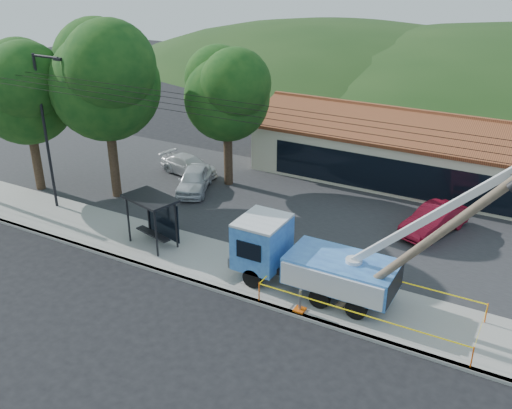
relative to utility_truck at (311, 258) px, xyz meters
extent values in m
plane|color=black|center=(-2.74, -4.05, -1.72)|extent=(120.00, 120.00, 0.00)
cube|color=gray|center=(-2.74, -1.95, -1.64)|extent=(60.00, 0.25, 0.15)
cube|color=gray|center=(-2.74, -0.05, -1.64)|extent=(60.00, 4.00, 0.15)
cube|color=#28282B|center=(-2.74, 7.95, -1.67)|extent=(60.00, 12.00, 0.10)
cube|color=beige|center=(1.26, 15.95, -0.02)|extent=(22.00, 8.00, 3.40)
cube|color=black|center=(1.26, 11.93, -0.29)|extent=(18.04, 0.08, 2.21)
cube|color=maroon|center=(1.26, 13.95, 2.18)|extent=(22.50, 4.53, 1.52)
cube|color=maroon|center=(1.26, 17.95, 2.18)|extent=(22.50, 4.53, 1.52)
cube|color=maroon|center=(1.26, 15.95, 2.83)|extent=(22.50, 0.30, 0.25)
cylinder|color=black|center=(-16.74, 0.95, 2.78)|extent=(0.16, 0.16, 9.00)
cylinder|color=black|center=(-15.84, 0.95, 7.18)|extent=(1.80, 0.14, 0.14)
cube|color=black|center=(-14.94, 0.95, 7.13)|extent=(0.50, 0.22, 0.15)
cylinder|color=#332316|center=(-14.74, 3.95, 0.81)|extent=(0.56, 0.56, 5.06)
sphere|color=#103B11|center=(-14.74, 3.95, 5.18)|extent=(6.30, 6.30, 6.30)
sphere|color=#103B11|center=(-16.00, 4.79, 6.33)|extent=(5.04, 5.04, 5.04)
sphere|color=#103B11|center=(-13.48, 3.11, 6.56)|extent=(5.04, 5.04, 5.04)
cylinder|color=#332316|center=(-19.74, 2.45, 0.48)|extent=(0.56, 0.56, 4.40)
sphere|color=#103B11|center=(-19.74, 2.45, 4.28)|extent=(5.70, 5.70, 5.70)
sphere|color=#103B11|center=(-20.88, 3.21, 5.28)|extent=(4.56, 4.56, 4.56)
sphere|color=#103B11|center=(-18.60, 1.69, 5.48)|extent=(4.56, 4.56, 4.56)
cylinder|color=#332316|center=(-9.74, 8.95, 0.37)|extent=(0.56, 0.56, 4.18)
sphere|color=#103B11|center=(-9.74, 8.95, 3.98)|extent=(5.25, 5.25, 5.25)
sphere|color=#103B11|center=(-10.79, 9.65, 4.93)|extent=(4.20, 4.20, 4.20)
sphere|color=#103B11|center=(-8.69, 8.25, 5.12)|extent=(4.20, 4.20, 4.20)
ellipsoid|color=#183413|center=(-17.74, 50.95, -1.72)|extent=(78.40, 56.00, 28.00)
cylinder|color=black|center=(-2.74, -0.95, 6.01)|extent=(60.00, 0.02, 0.02)
cylinder|color=black|center=(-2.74, -0.45, 6.13)|extent=(60.00, 0.02, 0.02)
cylinder|color=black|center=(-2.74, 0.05, 6.25)|extent=(60.00, 0.02, 0.02)
cylinder|color=black|center=(-2.74, 0.45, 6.37)|extent=(60.00, 0.02, 0.02)
cylinder|color=black|center=(-2.30, -1.07, -1.11)|extent=(0.91, 0.30, 0.91)
cylinder|color=black|center=(-2.30, 1.07, -1.11)|extent=(0.91, 0.30, 0.91)
cylinder|color=black|center=(0.95, -1.07, -1.11)|extent=(0.91, 0.30, 0.91)
cylinder|color=black|center=(0.95, 1.07, -1.11)|extent=(0.91, 0.30, 0.91)
cylinder|color=black|center=(2.57, -1.07, -1.11)|extent=(0.91, 0.30, 0.91)
cylinder|color=black|center=(2.57, 1.07, -1.11)|extent=(0.91, 0.30, 0.91)
cube|color=black|center=(0.34, 0.00, -0.85)|extent=(6.71, 1.02, 0.25)
cube|color=#3462B9|center=(-2.41, 0.00, 0.16)|extent=(2.03, 2.44, 2.13)
cube|color=silver|center=(-2.41, 0.00, 1.28)|extent=(2.03, 2.44, 0.12)
cube|color=black|center=(-3.37, 0.00, 0.32)|extent=(0.08, 1.83, 0.91)
cube|color=gray|center=(-3.47, 0.00, -0.65)|extent=(0.15, 2.34, 0.51)
cube|color=#3462B9|center=(1.46, 0.00, -0.24)|extent=(4.67, 2.44, 1.22)
cylinder|color=silver|center=(1.96, 0.00, 0.22)|extent=(0.71, 0.71, 0.61)
cube|color=silver|center=(5.14, 0.00, 3.44)|extent=(6.55, 0.28, 6.15)
cube|color=gray|center=(5.45, 0.00, 3.70)|extent=(3.94, 0.18, 3.70)
cube|color=#E4540C|center=(0.34, -1.73, -1.52)|extent=(0.46, 0.46, 0.08)
cube|color=#E4540C|center=(2.98, 1.73, -1.52)|extent=(0.46, 0.46, 0.08)
cylinder|color=brown|center=(4.98, -0.63, 2.42)|extent=(6.94, 0.34, 8.20)
cylinder|color=black|center=(-10.01, -0.38, -0.30)|extent=(0.13, 0.13, 2.52)
cylinder|color=black|center=(-7.77, -0.94, -0.30)|extent=(0.13, 0.13, 2.52)
cylinder|color=black|center=(-9.70, 0.84, -0.30)|extent=(0.13, 0.13, 2.52)
cylinder|color=black|center=(-7.47, 0.28, -0.30)|extent=(0.13, 0.13, 2.52)
cube|color=black|center=(-8.74, -0.05, 1.01)|extent=(3.05, 2.29, 0.13)
cube|color=black|center=(-8.57, 0.61, -0.30)|extent=(2.45, 0.66, 2.10)
cube|color=black|center=(-8.74, -0.05, -0.98)|extent=(2.34, 0.97, 0.08)
cylinder|color=#E4540C|center=(-1.52, -1.90, -1.11)|extent=(0.05, 0.05, 0.92)
cylinder|color=#E4540C|center=(7.29, -1.90, -1.11)|extent=(0.05, 0.05, 0.92)
cylinder|color=#E4540C|center=(7.29, 1.21, -1.11)|extent=(0.05, 0.05, 0.92)
cylinder|color=#E4540C|center=(-1.52, 1.21, -1.11)|extent=(0.05, 0.05, 0.92)
cube|color=yellow|center=(2.88, -1.90, -0.70)|extent=(8.81, 0.01, 0.05)
cube|color=yellow|center=(7.29, -0.35, -0.70)|extent=(0.01, 3.11, 0.05)
cube|color=yellow|center=(2.88, 1.21, -0.70)|extent=(8.81, 0.01, 0.05)
cube|color=yellow|center=(-1.52, -0.35, -0.70)|extent=(0.01, 3.11, 0.05)
imported|color=silver|center=(-10.99, 6.87, -1.72)|extent=(3.34, 4.69, 1.48)
imported|color=maroon|center=(3.50, 8.33, -1.72)|extent=(3.01, 4.82, 1.50)
imported|color=silver|center=(-12.95, 9.06, -1.72)|extent=(4.57, 2.50, 1.25)
camera|label=1|loc=(8.45, -20.10, 12.45)|focal=40.00mm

